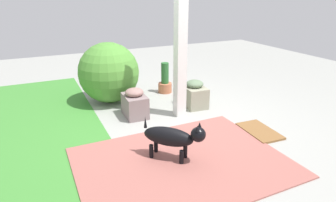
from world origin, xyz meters
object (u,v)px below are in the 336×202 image
object	(u,v)px
stone_planter_nearest	(194,94)
round_shrub	(109,73)
porch_pillar	(181,39)
doormat	(259,131)
stone_planter_mid	(135,104)
dog	(173,137)
terracotta_pot_tall	(165,82)

from	to	relation	value
stone_planter_nearest	round_shrub	world-z (taller)	round_shrub
porch_pillar	round_shrub	world-z (taller)	porch_pillar
round_shrub	doormat	world-z (taller)	round_shrub
stone_planter_nearest	stone_planter_mid	size ratio (longest dim) A/B	1.04
porch_pillar	stone_planter_mid	bearing A→B (deg)	68.37
dog	stone_planter_mid	bearing A→B (deg)	-1.07
terracotta_pot_tall	dog	xyz separation A→B (m)	(-2.27, 0.95, 0.09)
stone_planter_mid	terracotta_pot_tall	size ratio (longest dim) A/B	0.81
stone_planter_nearest	stone_planter_mid	xyz separation A→B (m)	(0.03, 1.07, -0.00)
terracotta_pot_tall	dog	size ratio (longest dim) A/B	0.94
stone_planter_mid	terracotta_pot_tall	xyz separation A→B (m)	(0.86, -0.92, -0.00)
doormat	dog	bearing A→B (deg)	94.55
doormat	stone_planter_mid	bearing A→B (deg)	47.44
porch_pillar	stone_planter_nearest	distance (m)	1.12
porch_pillar	terracotta_pot_tall	xyz separation A→B (m)	(1.12, -0.26, -1.02)
stone_planter_nearest	doormat	size ratio (longest dim) A/B	0.77
porch_pillar	dog	distance (m)	1.63
dog	doormat	bearing A→B (deg)	-85.45
dog	round_shrub	bearing A→B (deg)	3.84
round_shrub	doormat	xyz separation A→B (m)	(-2.14, -1.59, -0.52)
stone_planter_mid	dog	distance (m)	1.42
porch_pillar	doormat	xyz separation A→B (m)	(-1.04, -0.75, -1.21)
dog	terracotta_pot_tall	bearing A→B (deg)	-22.67
terracotta_pot_tall	doormat	world-z (taller)	terracotta_pot_tall
stone_planter_nearest	dog	world-z (taller)	dog
dog	doormat	size ratio (longest dim) A/B	0.97
round_shrub	terracotta_pot_tall	size ratio (longest dim) A/B	1.80
stone_planter_nearest	terracotta_pot_tall	xyz separation A→B (m)	(0.89, 0.15, -0.00)
stone_planter_nearest	terracotta_pot_tall	size ratio (longest dim) A/B	0.85
stone_planter_mid	dog	size ratio (longest dim) A/B	0.76
stone_planter_nearest	dog	size ratio (longest dim) A/B	0.79
stone_planter_mid	doormat	bearing A→B (deg)	-132.56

